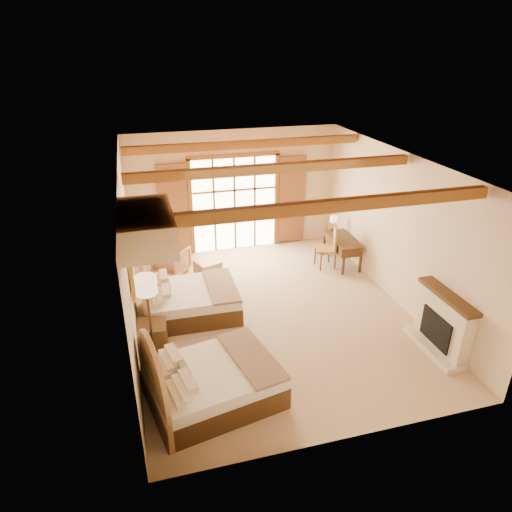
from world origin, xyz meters
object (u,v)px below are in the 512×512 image
object	(u,v)px
bed_near	(204,381)
desk	(342,250)
bed_far	(184,299)
armchair	(171,260)
nightstand	(152,339)

from	to	relation	value
bed_near	desk	world-z (taller)	bed_near
bed_near	bed_far	xyz separation A→B (m)	(0.00, 2.60, -0.01)
bed_near	armchair	xyz separation A→B (m)	(-0.05, 4.60, -0.05)
bed_far	armchair	distance (m)	2.00
armchair	nightstand	bearing A→B (deg)	118.77
armchair	desk	size ratio (longest dim) A/B	0.57
nightstand	armchair	world-z (taller)	armchair
bed_far	desk	xyz separation A→B (m)	(4.18, 1.39, -0.01)
nightstand	armchair	distance (m)	3.22
nightstand	desk	size ratio (longest dim) A/B	0.48
bed_far	desk	world-z (taller)	bed_far
desk	nightstand	bearing A→B (deg)	-148.92
bed_near	desk	distance (m)	5.79
bed_far	armchair	size ratio (longest dim) A/B	2.62
nightstand	bed_far	bearing A→B (deg)	64.18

